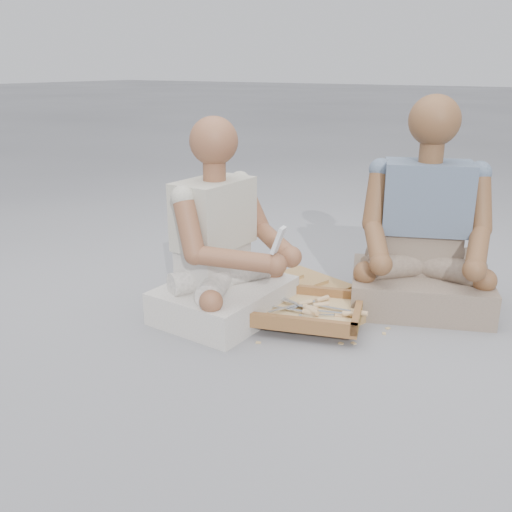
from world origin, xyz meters
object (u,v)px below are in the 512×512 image
Objects in this scene: tool_tray at (306,310)px; craftsman at (222,252)px; carved_panel at (315,296)px; companion at (424,239)px.

tool_tray is 0.44m from craftsman.
tool_tray reaches higher than carved_panel.
tool_tray is 0.65× the size of craftsman.
companion is (0.43, 0.22, 0.30)m from carved_panel.
carved_panel is 0.56m from companion.
carved_panel is at bearing 5.59° from companion.
companion reaches higher than carved_panel.
tool_tray is (0.08, -0.25, 0.04)m from carved_panel.
craftsman is 0.91m from companion.
companion is at bearing 132.12° from craftsman.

